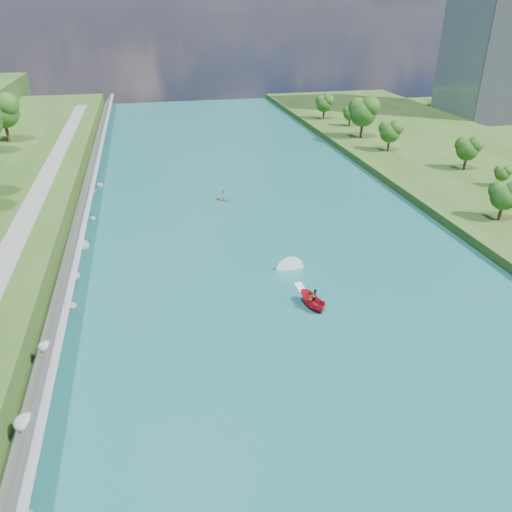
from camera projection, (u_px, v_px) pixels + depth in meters
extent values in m
plane|color=#2D5119|center=(326.00, 351.00, 48.50)|extent=(260.00, 260.00, 0.00)
cube|color=#1B6668|center=(275.00, 259.00, 65.87)|extent=(55.00, 240.00, 0.10)
cube|color=slate|center=(68.00, 267.00, 60.12)|extent=(3.54, 236.00, 4.05)
ellipsoid|color=gray|center=(25.00, 422.00, 37.39)|extent=(1.68, 1.68, 1.17)
ellipsoid|color=gray|center=(46.00, 347.00, 45.23)|extent=(1.39, 1.16, 1.09)
ellipsoid|color=gray|center=(71.00, 306.00, 54.96)|extent=(1.27, 1.05, 0.83)
ellipsoid|color=gray|center=(72.00, 276.00, 60.13)|extent=(1.79, 1.66, 1.14)
ellipsoid|color=gray|center=(83.00, 246.00, 68.58)|extent=(1.86, 2.25, 1.45)
ellipsoid|color=gray|center=(92.00, 218.00, 77.90)|extent=(0.95, 1.11, 0.71)
ellipsoid|color=gray|center=(92.00, 192.00, 86.35)|extent=(1.18, 1.34, 0.87)
ellipsoid|color=gray|center=(100.00, 185.00, 91.66)|extent=(1.24, 1.59, 0.90)
cube|color=gray|center=(5.00, 259.00, 58.05)|extent=(3.00, 200.00, 0.10)
cube|color=gray|center=(506.00, 3.00, 133.29)|extent=(22.00, 22.00, 60.00)
ellipsoid|color=#164B14|center=(3.00, 113.00, 104.73)|extent=(7.16, 7.16, 11.94)
ellipsoid|color=#164B14|center=(504.00, 198.00, 72.28)|extent=(4.17, 4.17, 6.96)
ellipsoid|color=#164B14|center=(502.00, 174.00, 86.05)|extent=(2.69, 2.69, 4.48)
ellipsoid|color=#164B14|center=(468.00, 150.00, 94.37)|extent=(4.50, 4.50, 7.49)
ellipsoid|color=#164B14|center=(390.00, 133.00, 106.19)|extent=(4.62, 4.62, 7.70)
ellipsoid|color=#164B14|center=(363.00, 114.00, 115.96)|extent=(6.64, 6.64, 11.06)
ellipsoid|color=#164B14|center=(350.00, 114.00, 128.11)|extent=(3.62, 3.62, 6.03)
ellipsoid|color=#164B14|center=(324.00, 105.00, 135.60)|extent=(4.60, 4.60, 7.66)
imported|color=red|center=(312.00, 301.00, 55.00)|extent=(2.68, 4.35, 1.58)
imported|color=#66605B|center=(310.00, 300.00, 54.38)|extent=(0.76, 0.66, 1.74)
imported|color=#66605B|center=(315.00, 296.00, 55.38)|extent=(0.92, 0.84, 1.52)
cube|color=white|center=(304.00, 293.00, 57.95)|extent=(0.90, 5.00, 0.06)
imported|color=#919499|center=(223.00, 199.00, 84.97)|extent=(3.05, 3.01, 0.52)
imported|color=#66605B|center=(223.00, 195.00, 84.65)|extent=(0.78, 0.61, 1.42)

